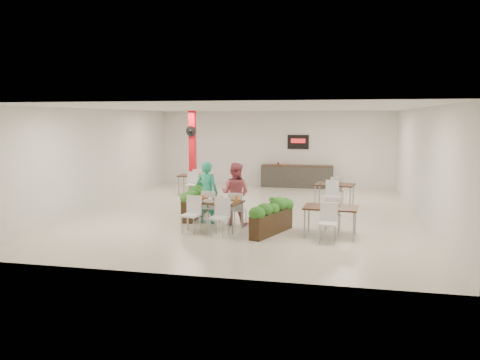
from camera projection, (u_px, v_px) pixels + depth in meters
name	position (u px, v px, depth m)	size (l,w,h in m)	color
ground	(249.00, 212.00, 14.50)	(12.00, 12.00, 0.00)	beige
room_shell	(249.00, 148.00, 14.23)	(10.10, 12.10, 3.22)	white
red_column	(193.00, 150.00, 18.57)	(0.40, 0.41, 3.20)	red
service_counter	(297.00, 176.00, 19.72)	(3.00, 0.64, 2.20)	#2D2A28
main_table	(215.00, 205.00, 12.24)	(1.52, 1.81, 0.92)	black
diner_man	(207.00, 192.00, 12.93)	(0.63, 0.41, 1.73)	#28AE85
diner_woman	(235.00, 194.00, 12.76)	(0.83, 0.65, 1.71)	#CE5B6C
planter_left	(196.00, 200.00, 13.77)	(0.43, 1.98, 1.03)	black
planter_right	(272.00, 215.00, 11.74)	(0.93, 1.72, 0.94)	black
side_table_a	(195.00, 178.00, 17.84)	(1.30, 1.64, 0.92)	black
side_table_b	(334.00, 187.00, 15.44)	(1.38, 1.67, 0.92)	black
side_table_c	(331.00, 211.00, 11.45)	(1.34, 1.65, 0.92)	black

